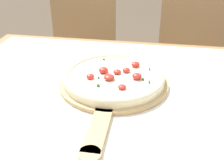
# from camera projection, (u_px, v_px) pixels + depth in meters

# --- Properties ---
(dining_table) EXTENTS (1.11, 0.91, 0.76)m
(dining_table) POSITION_uv_depth(u_px,v_px,m) (112.00, 134.00, 0.85)
(dining_table) COLOR olive
(dining_table) RESTS_ON ground_plane
(towel_cloth) EXTENTS (1.03, 0.83, 0.00)m
(towel_cloth) POSITION_uv_depth(u_px,v_px,m) (112.00, 99.00, 0.78)
(towel_cloth) COLOR silver
(towel_cloth) RESTS_ON dining_table
(pizza_peel) EXTENTS (0.33, 0.50, 0.01)m
(pizza_peel) POSITION_uv_depth(u_px,v_px,m) (112.00, 86.00, 0.83)
(pizza_peel) COLOR tan
(pizza_peel) RESTS_ON towel_cloth
(pizza) EXTENTS (0.30, 0.30, 0.04)m
(pizza) POSITION_uv_depth(u_px,v_px,m) (114.00, 77.00, 0.84)
(pizza) COLOR beige
(pizza) RESTS_ON pizza_peel
(chair_left) EXTENTS (0.41, 0.41, 0.87)m
(chair_left) POSITION_uv_depth(u_px,v_px,m) (81.00, 57.00, 1.67)
(chair_left) COLOR tan
(chair_left) RESTS_ON ground_plane
(chair_right) EXTENTS (0.42, 0.42, 0.87)m
(chair_right) POSITION_uv_depth(u_px,v_px,m) (191.00, 65.00, 1.57)
(chair_right) COLOR tan
(chair_right) RESTS_ON ground_plane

